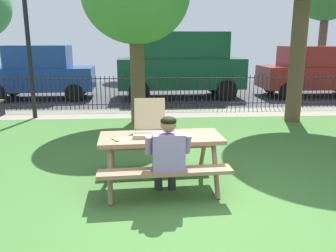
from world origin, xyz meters
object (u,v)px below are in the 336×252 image
(parked_car_left, at_px, (180,63))
(parked_car_center, at_px, (317,71))
(pizza_box_open, at_px, (150,126))
(parked_car_far_left, at_px, (40,72))
(pizza_slice_on_table, at_px, (121,139))
(picnic_table_foreground, at_px, (161,147))
(lamp_post_walkway, at_px, (27,27))
(far_tree_midleft, at_px, (147,13))
(adult_at_table, at_px, (168,154))

(parked_car_left, height_order, parked_car_center, parked_car_left)
(pizza_box_open, distance_m, parked_car_center, 10.59)
(parked_car_far_left, relative_size, parked_car_center, 0.90)
(parked_car_far_left, bearing_deg, pizza_box_open, -64.11)
(pizza_slice_on_table, bearing_deg, picnic_table_foreground, 14.74)
(pizza_slice_on_table, height_order, parked_car_center, parked_car_center)
(picnic_table_foreground, xyz_separation_m, pizza_slice_on_table, (-0.57, -0.15, 0.18))
(lamp_post_walkway, xyz_separation_m, far_tree_midleft, (3.28, 10.56, 1.15))
(parked_car_center, bearing_deg, pizza_box_open, -128.85)
(picnic_table_foreground, bearing_deg, adult_at_table, -81.72)
(picnic_table_foreground, xyz_separation_m, parked_car_far_left, (-4.16, 8.41, 0.41))
(lamp_post_walkway, relative_size, parked_car_far_left, 1.03)
(parked_car_center, distance_m, far_tree_midleft, 10.03)
(picnic_table_foreground, distance_m, parked_car_center, 10.63)
(lamp_post_walkway, bearing_deg, parked_car_left, 37.76)
(picnic_table_foreground, relative_size, parked_car_center, 0.43)
(pizza_box_open, height_order, far_tree_midleft, far_tree_midleft)
(far_tree_midleft, bearing_deg, pizza_box_open, -90.21)
(pizza_slice_on_table, distance_m, parked_car_center, 11.09)
(pizza_slice_on_table, bearing_deg, pizza_box_open, 37.29)
(parked_car_left, bearing_deg, pizza_box_open, -98.68)
(pizza_box_open, height_order, pizza_slice_on_table, pizza_box_open)
(adult_at_table, bearing_deg, parked_car_center, 54.26)
(picnic_table_foreground, bearing_deg, parked_car_far_left, 116.33)
(adult_at_table, bearing_deg, lamp_post_walkway, 122.44)
(pizza_box_open, xyz_separation_m, parked_car_center, (6.64, 8.25, 0.12))
(parked_car_left, height_order, far_tree_midleft, far_tree_midleft)
(picnic_table_foreground, distance_m, lamp_post_walkway, 6.28)
(pizza_box_open, bearing_deg, lamp_post_walkway, 124.01)
(adult_at_table, xyz_separation_m, parked_car_left, (1.03, 8.91, 0.65))
(parked_car_left, bearing_deg, parked_car_far_left, 180.00)
(pizza_slice_on_table, relative_size, lamp_post_walkway, 0.07)
(pizza_slice_on_table, height_order, lamp_post_walkway, lamp_post_walkway)
(picnic_table_foreground, bearing_deg, far_tree_midleft, 90.38)
(picnic_table_foreground, bearing_deg, pizza_slice_on_table, -165.26)
(pizza_slice_on_table, xyz_separation_m, adult_at_table, (0.64, -0.35, -0.12))
(picnic_table_foreground, height_order, parked_car_center, parked_car_center)
(pizza_slice_on_table, height_order, parked_car_left, parked_car_left)
(picnic_table_foreground, relative_size, adult_at_table, 1.58)
(lamp_post_walkway, bearing_deg, parked_car_center, 19.39)
(pizza_box_open, bearing_deg, pizza_slice_on_table, -142.71)
(pizza_box_open, xyz_separation_m, far_tree_midleft, (0.06, 15.34, 2.75))
(lamp_post_walkway, bearing_deg, pizza_box_open, -55.99)
(picnic_table_foreground, height_order, far_tree_midleft, far_tree_midleft)
(pizza_box_open, bearing_deg, picnic_table_foreground, -45.48)
(picnic_table_foreground, xyz_separation_m, parked_car_center, (6.48, 8.41, 0.41))
(picnic_table_foreground, distance_m, parked_car_left, 8.51)
(parked_car_far_left, xyz_separation_m, far_tree_midleft, (4.06, 7.09, 2.63))
(adult_at_table, xyz_separation_m, parked_car_center, (6.41, 8.91, 0.35))
(picnic_table_foreground, distance_m, pizza_slice_on_table, 0.61)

